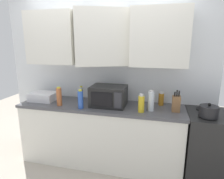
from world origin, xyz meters
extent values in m
cube|color=white|center=(0.00, 0.03, 1.30)|extent=(3.20, 0.06, 2.60)
cube|color=white|center=(-0.77, -0.15, 1.83)|extent=(0.74, 0.33, 0.75)
cube|color=white|center=(0.00, -0.20, 1.83)|extent=(0.81, 0.59, 0.75)
cube|color=white|center=(0.77, -0.15, 1.83)|extent=(0.74, 0.33, 0.75)
cube|color=white|center=(0.00, -0.30, 0.43)|extent=(2.30, 0.60, 0.86)
cube|color=#4C4C51|center=(0.00, -0.30, 0.88)|extent=(2.33, 0.63, 0.04)
cube|color=black|center=(1.55, -0.32, 0.45)|extent=(0.76, 0.64, 0.90)
cylinder|color=black|center=(1.38, -0.46, 0.91)|extent=(0.18, 0.18, 0.01)
cylinder|color=black|center=(1.38, -0.18, 0.91)|extent=(0.18, 0.18, 0.01)
cylinder|color=black|center=(1.38, -0.46, 0.98)|extent=(0.22, 0.22, 0.13)
sphere|color=black|center=(1.38, -0.46, 1.06)|extent=(0.04, 0.04, 0.04)
cube|color=black|center=(0.12, -0.31, 1.04)|extent=(0.48, 0.36, 0.28)
cube|color=black|center=(0.07, -0.49, 1.04)|extent=(0.29, 0.01, 0.18)
cube|color=#2D2D33|center=(0.29, -0.49, 1.04)|extent=(0.10, 0.01, 0.21)
cube|color=silver|center=(-0.91, -0.30, 0.96)|extent=(0.38, 0.30, 0.12)
cube|color=brown|center=(1.02, -0.32, 1.00)|extent=(0.10, 0.12, 0.20)
cylinder|color=black|center=(1.00, -0.33, 1.13)|extent=(0.02, 0.02, 0.06)
cylinder|color=black|center=(1.02, -0.33, 1.14)|extent=(0.02, 0.02, 0.08)
cylinder|color=black|center=(1.05, -0.33, 1.14)|extent=(0.02, 0.02, 0.08)
cylinder|color=gold|center=(0.59, -0.46, 1.00)|extent=(0.08, 0.08, 0.21)
cylinder|color=silver|center=(0.59, -0.46, 1.12)|extent=(0.05, 0.05, 0.03)
cylinder|color=#BC6638|center=(-0.55, -0.47, 1.02)|extent=(0.07, 0.07, 0.25)
cylinder|color=yellow|center=(-0.55, -0.47, 1.16)|extent=(0.05, 0.05, 0.02)
cylinder|color=#2D56B7|center=(-0.21, -0.51, 1.02)|extent=(0.07, 0.07, 0.24)
cylinder|color=yellow|center=(-0.21, -0.51, 1.15)|extent=(0.04, 0.04, 0.02)
cylinder|color=white|center=(-0.35, -0.15, 1.00)|extent=(0.05, 0.05, 0.20)
cylinder|color=yellow|center=(-0.35, -0.15, 1.11)|extent=(0.04, 0.04, 0.02)
cylinder|color=#AD701E|center=(0.83, -0.11, 0.98)|extent=(0.07, 0.07, 0.17)
cylinder|color=silver|center=(0.83, -0.11, 1.08)|extent=(0.06, 0.06, 0.02)
cylinder|color=silver|center=(0.70, -0.38, 1.03)|extent=(0.08, 0.08, 0.25)
cylinder|color=silver|center=(0.70, -0.38, 1.16)|extent=(0.06, 0.06, 0.02)
camera|label=1|loc=(0.80, -2.84, 1.77)|focal=31.44mm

